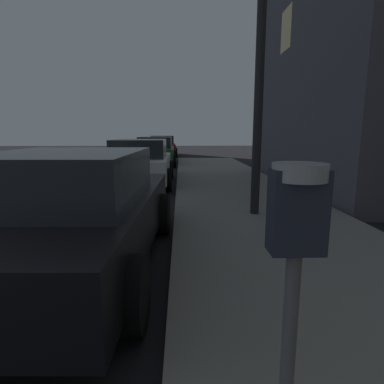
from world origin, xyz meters
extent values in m
cylinder|color=#59595B|center=(4.53, 0.12, 0.68)|extent=(0.06, 0.06, 1.06)
cube|color=#232838|center=(4.53, 0.12, 1.36)|extent=(0.19, 0.11, 0.30)
cylinder|color=#999EA5|center=(4.53, 0.12, 1.50)|extent=(0.19, 0.19, 0.06)
cube|color=black|center=(4.47, 0.12, 1.40)|extent=(0.01, 0.08, 0.11)
cube|color=black|center=(2.85, 2.82, 0.57)|extent=(1.97, 4.28, 0.64)
cube|color=#1E2328|center=(2.84, 2.60, 1.15)|extent=(1.67, 2.16, 0.56)
cylinder|color=black|center=(1.98, 4.16, 0.33)|extent=(0.24, 0.67, 0.66)
cylinder|color=black|center=(3.82, 4.09, 0.33)|extent=(0.24, 0.67, 0.66)
cylinder|color=black|center=(3.72, 1.48, 0.33)|extent=(0.24, 0.67, 0.66)
cube|color=silver|center=(2.85, 9.19, 0.57)|extent=(1.80, 4.12, 0.64)
cube|color=#1E2328|center=(2.85, 9.07, 1.15)|extent=(1.58, 2.13, 0.56)
cylinder|color=black|center=(1.94, 10.46, 0.33)|extent=(0.22, 0.66, 0.66)
cylinder|color=black|center=(3.74, 10.47, 0.33)|extent=(0.22, 0.66, 0.66)
cylinder|color=black|center=(1.96, 7.91, 0.33)|extent=(0.22, 0.66, 0.66)
cylinder|color=black|center=(3.76, 7.92, 0.33)|extent=(0.22, 0.66, 0.66)
cube|color=#19592D|center=(2.85, 15.54, 0.57)|extent=(1.88, 4.52, 0.64)
cube|color=#1E2328|center=(2.85, 15.30, 1.15)|extent=(1.63, 2.40, 0.56)
cylinder|color=black|center=(1.91, 16.91, 0.33)|extent=(0.23, 0.66, 0.66)
cylinder|color=black|center=(3.75, 16.94, 0.33)|extent=(0.23, 0.66, 0.66)
cylinder|color=black|center=(1.95, 14.13, 0.33)|extent=(0.23, 0.66, 0.66)
cylinder|color=black|center=(3.79, 14.16, 0.33)|extent=(0.23, 0.66, 0.66)
cube|color=maroon|center=(2.85, 21.53, 0.57)|extent=(1.95, 4.42, 0.64)
cube|color=#1E2328|center=(2.85, 21.52, 1.15)|extent=(1.64, 2.39, 0.56)
cylinder|color=black|center=(1.91, 22.82, 0.33)|extent=(0.25, 0.67, 0.66)
cylinder|color=black|center=(3.65, 22.91, 0.33)|extent=(0.25, 0.67, 0.66)
cylinder|color=black|center=(2.05, 20.14, 0.33)|extent=(0.25, 0.67, 0.66)
cylinder|color=black|center=(3.79, 20.23, 0.33)|extent=(0.25, 0.67, 0.66)
cylinder|color=black|center=(5.50, 4.77, 2.61)|extent=(0.16, 0.16, 4.92)
cube|color=#F2D17F|center=(7.32, 9.10, 4.66)|extent=(0.06, 0.90, 1.20)
camera|label=1|loc=(4.12, -0.94, 1.63)|focal=29.59mm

